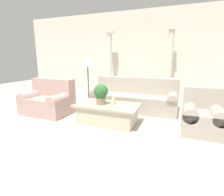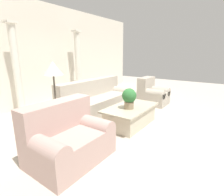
{
  "view_description": "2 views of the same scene",
  "coord_description": "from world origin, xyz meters",
  "px_view_note": "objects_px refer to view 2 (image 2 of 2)",
  "views": [
    {
      "loc": [
        1.62,
        -3.89,
        1.47
      ],
      "look_at": [
        0.14,
        -0.14,
        0.54
      ],
      "focal_mm": 28.0,
      "sensor_mm": 36.0,
      "label": 1
    },
    {
      "loc": [
        -3.3,
        -2.27,
        1.65
      ],
      "look_at": [
        -0.05,
        0.03,
        0.63
      ],
      "focal_mm": 28.0,
      "sensor_mm": 36.0,
      "label": 2
    }
  ],
  "objects_px": {
    "coffee_table": "(130,115)",
    "potted_plant": "(129,97)",
    "sofa_long": "(96,99)",
    "floor_lamp": "(53,72)",
    "loveseat": "(68,137)",
    "armchair": "(152,93)"
  },
  "relations": [
    {
      "from": "sofa_long",
      "to": "coffee_table",
      "type": "bearing_deg",
      "value": -102.79
    },
    {
      "from": "floor_lamp",
      "to": "armchair",
      "type": "relative_size",
      "value": 1.7
    },
    {
      "from": "coffee_table",
      "to": "potted_plant",
      "type": "bearing_deg",
      "value": -164.56
    },
    {
      "from": "potted_plant",
      "to": "loveseat",
      "type": "bearing_deg",
      "value": 174.27
    },
    {
      "from": "sofa_long",
      "to": "floor_lamp",
      "type": "bearing_deg",
      "value": -176.74
    },
    {
      "from": "coffee_table",
      "to": "floor_lamp",
      "type": "bearing_deg",
      "value": 133.77
    },
    {
      "from": "coffee_table",
      "to": "potted_plant",
      "type": "xyz_separation_m",
      "value": [
        -0.14,
        -0.04,
        0.48
      ]
    },
    {
      "from": "loveseat",
      "to": "floor_lamp",
      "type": "height_order",
      "value": "floor_lamp"
    },
    {
      "from": "sofa_long",
      "to": "potted_plant",
      "type": "distance_m",
      "value": 1.44
    },
    {
      "from": "floor_lamp",
      "to": "armchair",
      "type": "height_order",
      "value": "floor_lamp"
    },
    {
      "from": "potted_plant",
      "to": "coffee_table",
      "type": "bearing_deg",
      "value": 15.44
    },
    {
      "from": "sofa_long",
      "to": "loveseat",
      "type": "height_order",
      "value": "same"
    },
    {
      "from": "loveseat",
      "to": "potted_plant",
      "type": "xyz_separation_m",
      "value": [
        1.63,
        -0.16,
        0.34
      ]
    },
    {
      "from": "sofa_long",
      "to": "floor_lamp",
      "type": "relative_size",
      "value": 1.61
    },
    {
      "from": "loveseat",
      "to": "potted_plant",
      "type": "relative_size",
      "value": 2.67
    },
    {
      "from": "coffee_table",
      "to": "armchair",
      "type": "height_order",
      "value": "armchair"
    },
    {
      "from": "coffee_table",
      "to": "floor_lamp",
      "type": "relative_size",
      "value": 0.96
    },
    {
      "from": "coffee_table",
      "to": "floor_lamp",
      "type": "xyz_separation_m",
      "value": [
        -1.16,
        1.21,
        1.04
      ]
    },
    {
      "from": "loveseat",
      "to": "floor_lamp",
      "type": "bearing_deg",
      "value": 60.25
    },
    {
      "from": "coffee_table",
      "to": "floor_lamp",
      "type": "distance_m",
      "value": 1.97
    },
    {
      "from": "floor_lamp",
      "to": "potted_plant",
      "type": "bearing_deg",
      "value": -50.94
    },
    {
      "from": "potted_plant",
      "to": "sofa_long",
      "type": "bearing_deg",
      "value": 71.79
    }
  ]
}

